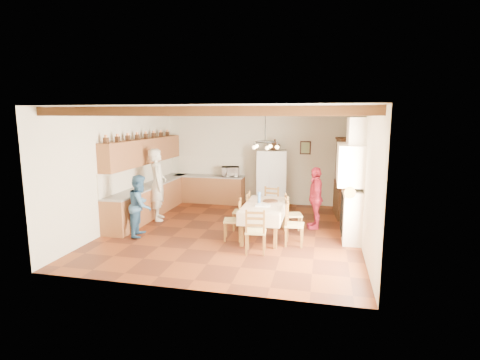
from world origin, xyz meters
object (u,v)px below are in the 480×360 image
hutch (346,178)px  chair_right_near (295,224)px  chair_left_far (242,211)px  person_woman_blue (140,205)px  chair_end_far (270,205)px  microwave (230,172)px  refrigerator (271,179)px  chair_end_near (256,230)px  chair_right_far (293,214)px  person_woman_red (315,198)px  chair_left_near (233,220)px  person_man (158,184)px  dining_table (264,207)px

hutch → chair_right_near: bearing=-118.9°
chair_left_far → person_woman_blue: 2.46m
chair_end_far → chair_left_far: bearing=-119.1°
person_woman_blue → microwave: 3.96m
refrigerator → hutch: hutch is taller
chair_end_near → microwave: (-1.62, 4.27, 0.58)m
refrigerator → chair_right_far: refrigerator is taller
chair_right_far → person_woman_red: size_ratio=0.61×
chair_left_near → chair_right_far: 1.55m
chair_left_far → person_man: (-2.44, 0.41, 0.51)m
person_woman_blue → microwave: (1.26, 3.74, 0.32)m
refrigerator → hutch: size_ratio=0.80×
chair_right_near → chair_end_near: size_ratio=1.00×
chair_left_far → person_woman_red: person_woman_red is taller
chair_right_far → person_man: bearing=69.8°
chair_left_near → chair_end_near: bearing=33.7°
chair_right_near → chair_left_near: bearing=87.7°
chair_right_near → chair_end_far: same height
microwave → chair_end_near: bearing=-84.3°
person_woman_red → chair_right_far: bearing=-50.0°
dining_table → microwave: microwave is taller
chair_right_far → chair_end_far: 1.02m
dining_table → microwave: size_ratio=3.18×
chair_left_near → chair_left_far: (0.03, 0.82, 0.00)m
refrigerator → hutch: 2.31m
chair_left_near → chair_right_near: same height
hutch → chair_end_far: 2.37m
chair_end_far → chair_right_far: bearing=-37.8°
hutch → person_man: size_ratio=1.13×
chair_left_near → person_woman_blue: (-2.22, -0.17, 0.26)m
hutch → person_woman_red: 1.58m
hutch → chair_right_far: hutch is taller
refrigerator → chair_left_near: bearing=-103.9°
chair_left_far → chair_end_far: 0.96m
chair_end_far → person_man: 3.10m
dining_table → chair_left_near: bearing=-148.3°
chair_left_far → chair_end_far: (0.60, 0.74, 0.00)m
hutch → chair_right_far: 2.38m
person_woman_blue → chair_right_near: bearing=-99.6°
dining_table → person_woman_blue: bearing=-168.6°
chair_left_near → chair_right_near: 1.42m
refrigerator → chair_end_far: bearing=-90.3°
person_man → person_woman_red: person_man is taller
refrigerator → person_woman_blue: (-2.63, -3.55, -0.16)m
refrigerator → person_woman_red: 2.46m
chair_right_near → chair_right_far: 0.87m
dining_table → chair_end_far: 1.17m
refrigerator → chair_left_near: refrigerator is taller
refrigerator → microwave: bearing=165.4°
chair_left_far → chair_end_far: bearing=138.2°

